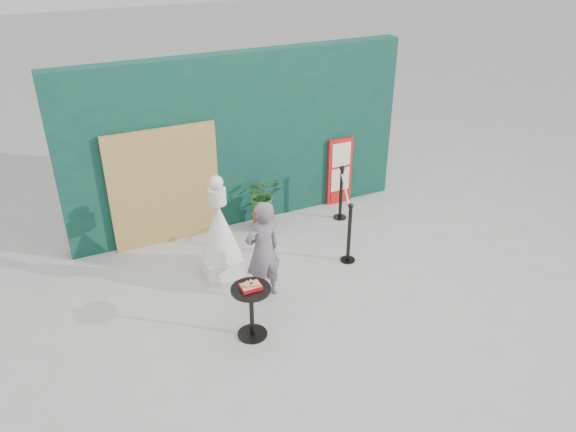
% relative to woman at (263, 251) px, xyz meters
% --- Properties ---
extents(ground, '(60.00, 60.00, 0.00)m').
position_rel_woman_xyz_m(ground, '(0.57, -0.82, -0.77)').
color(ground, '#ADAAA5').
rests_on(ground, ground).
extents(back_wall, '(6.00, 0.30, 3.00)m').
position_rel_woman_xyz_m(back_wall, '(0.57, 2.33, 0.73)').
color(back_wall, '#0B332E').
rests_on(back_wall, ground).
extents(bamboo_fence, '(1.80, 0.08, 2.00)m').
position_rel_woman_xyz_m(bamboo_fence, '(-0.83, 2.12, 0.23)').
color(bamboo_fence, tan).
rests_on(bamboo_fence, ground).
extents(woman, '(0.61, 0.46, 1.53)m').
position_rel_woman_xyz_m(woman, '(0.00, 0.00, 0.00)').
color(woman, slate).
rests_on(woman, ground).
extents(menu_board, '(0.50, 0.07, 1.30)m').
position_rel_woman_xyz_m(menu_board, '(2.47, 2.14, -0.12)').
color(menu_board, red).
rests_on(menu_board, ground).
extents(statue, '(0.64, 0.64, 1.65)m').
position_rel_woman_xyz_m(statue, '(-0.36, 0.81, -0.09)').
color(statue, silver).
rests_on(statue, ground).
extents(cafe_table, '(0.52, 0.52, 0.75)m').
position_rel_woman_xyz_m(cafe_table, '(-0.48, -0.74, -0.27)').
color(cafe_table, black).
rests_on(cafe_table, ground).
extents(food_basket, '(0.26, 0.19, 0.11)m').
position_rel_woman_xyz_m(food_basket, '(-0.48, -0.74, 0.02)').
color(food_basket, '#A81212').
rests_on(food_basket, cafe_table).
extents(planter, '(0.59, 0.51, 1.00)m').
position_rel_woman_xyz_m(planter, '(0.76, 1.81, -0.18)').
color(planter, brown).
rests_on(planter, ground).
extents(stanchion_barrier, '(0.84, 1.54, 1.03)m').
position_rel_woman_xyz_m(stanchion_barrier, '(1.89, 0.93, -0.27)').
color(stanchion_barrier, black).
rests_on(stanchion_barrier, ground).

